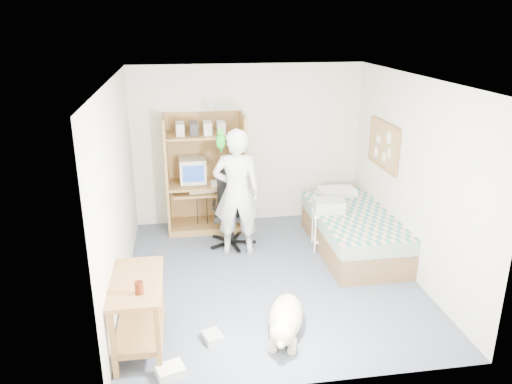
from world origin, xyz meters
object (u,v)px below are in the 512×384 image
at_px(computer_hutch, 206,178).
at_px(dog, 285,319).
at_px(side_desk, 138,304).
at_px(person, 237,193).
at_px(office_chair, 232,219).
at_px(printer_cart, 328,224).
at_px(bed, 353,231).

xyz_separation_m(computer_hutch, dog, (0.63, -2.96, -0.64)).
height_order(side_desk, person, person).
relative_size(office_chair, dog, 0.99).
relative_size(side_desk, printer_cart, 1.81).
bearing_deg(person, office_chair, -74.33).
height_order(bed, side_desk, side_desk).
bearing_deg(bed, printer_cart, 159.31).
height_order(bed, printer_cart, bed).
height_order(computer_hutch, side_desk, computer_hutch).
distance_m(bed, side_desk, 3.39).
height_order(side_desk, office_chair, office_chair).
xyz_separation_m(computer_hutch, printer_cart, (1.67, -1.00, -0.46)).
distance_m(side_desk, printer_cart, 3.19).
xyz_separation_m(bed, person, (-1.63, 0.18, 0.60)).
height_order(dog, printer_cart, printer_cart).
bearing_deg(person, dog, 105.35).
distance_m(bed, dog, 2.30).
bearing_deg(side_desk, computer_hutch, 73.86).
bearing_deg(dog, person, 114.81).
bearing_deg(printer_cart, computer_hutch, 157.78).
height_order(office_chair, dog, office_chair).
distance_m(computer_hutch, bed, 2.35).
bearing_deg(person, side_desk, 66.49).
bearing_deg(computer_hutch, office_chair, -62.75).
relative_size(computer_hutch, bed, 0.89).
relative_size(person, printer_cart, 3.23).
bearing_deg(office_chair, dog, -74.60).
relative_size(side_desk, person, 0.56).
bearing_deg(dog, office_chair, 114.85).
relative_size(computer_hutch, dog, 1.67).
relative_size(bed, person, 1.13).
distance_m(computer_hutch, person, 1.01).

